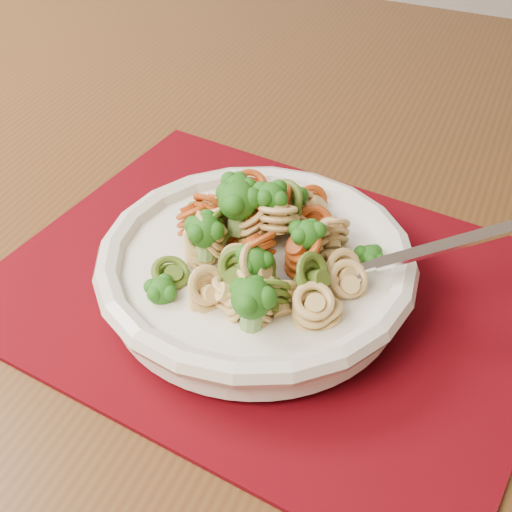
% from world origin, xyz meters
% --- Properties ---
extents(dining_table, '(1.57, 1.04, 0.72)m').
position_xyz_m(dining_table, '(0.68, 0.69, 0.63)').
color(dining_table, '#4D3015').
rests_on(dining_table, ground).
extents(placemat, '(0.44, 0.35, 0.00)m').
position_xyz_m(placemat, '(0.63, 0.55, 0.72)').
color(placemat, '#510309').
rests_on(placemat, dining_table).
extents(pasta_bowl, '(0.24, 0.24, 0.04)m').
position_xyz_m(pasta_bowl, '(0.62, 0.54, 0.75)').
color(pasta_bowl, silver).
rests_on(pasta_bowl, placemat).
extents(pasta_broccoli_heap, '(0.20, 0.20, 0.06)m').
position_xyz_m(pasta_broccoli_heap, '(0.62, 0.54, 0.77)').
color(pasta_broccoli_heap, tan).
rests_on(pasta_broccoli_heap, pasta_bowl).
extents(fork, '(0.17, 0.10, 0.08)m').
position_xyz_m(fork, '(0.68, 0.54, 0.77)').
color(fork, silver).
rests_on(fork, pasta_bowl).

